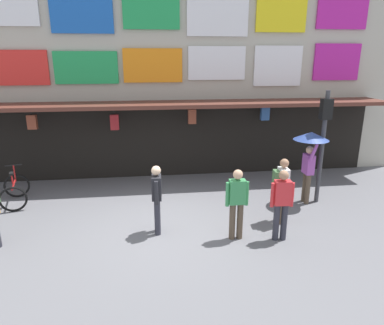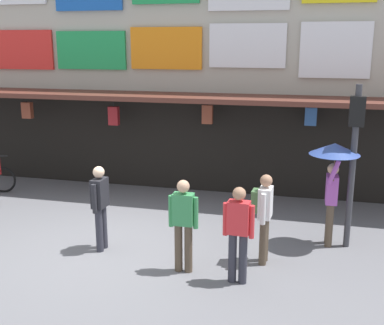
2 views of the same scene
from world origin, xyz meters
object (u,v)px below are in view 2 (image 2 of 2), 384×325
(pedestrian_in_red, at_px, (100,203))
(pedestrian_in_green, at_px, (183,221))
(traffic_light_far, at_px, (355,141))
(pedestrian_with_umbrella, at_px, (334,165))
(pedestrian_in_purple, at_px, (264,212))
(pedestrian_in_blue, at_px, (238,230))

(pedestrian_in_red, bearing_deg, pedestrian_in_green, -15.87)
(traffic_light_far, distance_m, pedestrian_with_umbrella, 0.61)
(pedestrian_in_red, bearing_deg, traffic_light_far, 15.76)
(pedestrian_in_purple, distance_m, pedestrian_in_blue, 0.93)
(traffic_light_far, xyz_separation_m, pedestrian_in_red, (-4.65, -1.31, -1.19))
(traffic_light_far, xyz_separation_m, pedestrian_in_green, (-2.87, -1.82, -1.19))
(pedestrian_in_purple, distance_m, pedestrian_with_umbrella, 1.77)
(traffic_light_far, bearing_deg, pedestrian_in_purple, -143.97)
(traffic_light_far, relative_size, pedestrian_in_purple, 1.90)
(pedestrian_in_blue, bearing_deg, pedestrian_in_green, 169.85)
(pedestrian_in_red, bearing_deg, pedestrian_with_umbrella, 16.77)
(traffic_light_far, bearing_deg, pedestrian_with_umbrella, -177.28)
(traffic_light_far, relative_size, pedestrian_in_red, 1.90)
(pedestrian_in_purple, height_order, pedestrian_in_blue, same)
(pedestrian_in_blue, distance_m, pedestrian_with_umbrella, 2.60)
(pedestrian_in_red, distance_m, pedestrian_with_umbrella, 4.55)
(traffic_light_far, height_order, pedestrian_in_purple, traffic_light_far)
(pedestrian_in_purple, height_order, pedestrian_with_umbrella, pedestrian_with_umbrella)
(pedestrian_in_green, relative_size, pedestrian_in_red, 1.00)
(pedestrian_in_blue, height_order, pedestrian_with_umbrella, pedestrian_with_umbrella)
(pedestrian_in_green, bearing_deg, pedestrian_with_umbrella, 35.59)
(pedestrian_in_red, xyz_separation_m, pedestrian_with_umbrella, (4.30, 1.30, 0.69))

